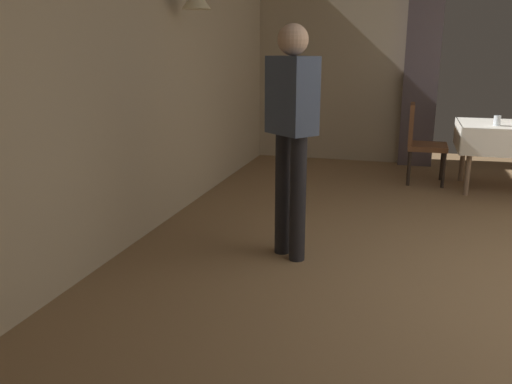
# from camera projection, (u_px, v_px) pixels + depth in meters

# --- Properties ---
(wall_left) EXTENTS (0.49, 8.40, 3.00)m
(wall_left) POSITION_uv_depth(u_px,v_px,m) (94.00, 55.00, 3.72)
(wall_left) COLOR tan
(wall_left) RESTS_ON ground
(wall_back) EXTENTS (6.40, 0.27, 3.00)m
(wall_back) POSITION_uv_depth(u_px,v_px,m) (498.00, 51.00, 6.74)
(wall_back) COLOR tan
(wall_back) RESTS_ON ground
(chair_mid_left) EXTENTS (0.44, 0.44, 0.93)m
(chair_mid_left) POSITION_uv_depth(u_px,v_px,m) (421.00, 139.00, 6.20)
(chair_mid_left) COLOR black
(chair_mid_left) RESTS_ON ground
(glass_mid_d) EXTENTS (0.07, 0.07, 0.11)m
(glass_mid_d) POSITION_uv_depth(u_px,v_px,m) (497.00, 121.00, 5.63)
(glass_mid_d) COLOR silver
(glass_mid_d) RESTS_ON dining_table_mid
(person_waiter_by_doorway) EXTENTS (0.42, 0.40, 1.72)m
(person_waiter_by_doorway) POSITION_uv_depth(u_px,v_px,m) (291.00, 124.00, 3.83)
(person_waiter_by_doorway) COLOR black
(person_waiter_by_doorway) RESTS_ON ground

